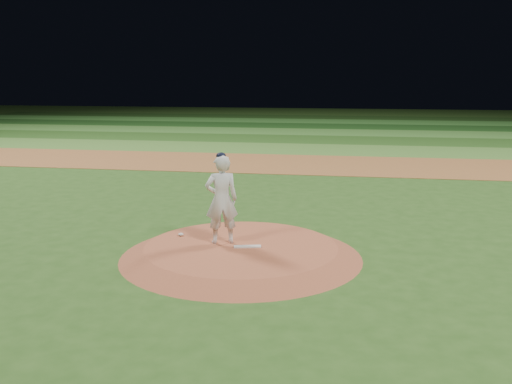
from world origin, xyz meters
name	(u,v)px	position (x,y,z in m)	size (l,w,h in m)	color
ground	(241,256)	(0.00, 0.00, 0.00)	(120.00, 120.00, 0.00)	#294F19
infield_dirt_band	(300,164)	(0.00, 14.00, 0.01)	(70.00, 6.00, 0.02)	brown
outfield_stripe_0	(309,149)	(0.00, 19.50, 0.01)	(70.00, 5.00, 0.02)	#43762B
outfield_stripe_1	(315,139)	(0.00, 24.50, 0.01)	(70.00, 5.00, 0.02)	#254F19
outfield_stripe_2	(320,132)	(0.00, 29.50, 0.01)	(70.00, 5.00, 0.02)	#3E7A2C
outfield_stripe_3	(324,126)	(0.00, 34.50, 0.01)	(70.00, 5.00, 0.02)	#194315
outfield_stripe_4	(327,121)	(0.00, 39.50, 0.01)	(70.00, 5.00, 0.02)	#357A2C
outfield_stripe_5	(330,117)	(0.00, 44.50, 0.01)	(70.00, 5.00, 0.02)	#1C3F14
pitchers_mound	(241,251)	(0.00, 0.00, 0.12)	(5.50, 5.50, 0.25)	#A35032
pitching_rubber	(247,246)	(0.16, -0.07, 0.27)	(0.62, 0.15, 0.03)	silver
rosin_bag	(181,234)	(-1.60, 0.56, 0.29)	(0.13, 0.13, 0.07)	beige
pitcher_on_mound	(222,199)	(-0.48, 0.16, 1.29)	(0.88, 0.73, 2.12)	silver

